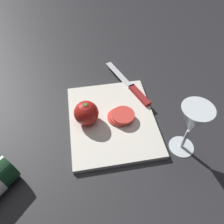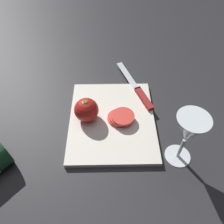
# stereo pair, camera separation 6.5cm
# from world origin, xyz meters

# --- Properties ---
(ground_plane) EXTENTS (3.00, 3.00, 0.00)m
(ground_plane) POSITION_xyz_m (0.00, 0.00, 0.00)
(ground_plane) COLOR #28282B
(cutting_board) EXTENTS (0.31, 0.26, 0.02)m
(cutting_board) POSITION_xyz_m (0.02, 0.02, 0.01)
(cutting_board) COLOR silver
(cutting_board) RESTS_ON ground_plane
(wine_glass) EXTENTS (0.08, 0.08, 0.17)m
(wine_glass) POSITION_xyz_m (0.14, 0.20, 0.12)
(wine_glass) COLOR silver
(wine_glass) RESTS_ON ground_plane
(whole_tomato) EXTENTS (0.07, 0.07, 0.07)m
(whole_tomato) POSITION_xyz_m (0.01, -0.06, 0.05)
(whole_tomato) COLOR red
(whole_tomato) RESTS_ON cutting_board
(knife) EXTENTS (0.26, 0.11, 0.01)m
(knife) POSITION_xyz_m (-0.09, 0.12, 0.02)
(knife) COLOR silver
(knife) RESTS_ON cutting_board
(tomato_slice_stack_near) EXTENTS (0.08, 0.08, 0.02)m
(tomato_slice_stack_near) POSITION_xyz_m (0.02, 0.05, 0.03)
(tomato_slice_stack_near) COLOR #D63D33
(tomato_slice_stack_near) RESTS_ON cutting_board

